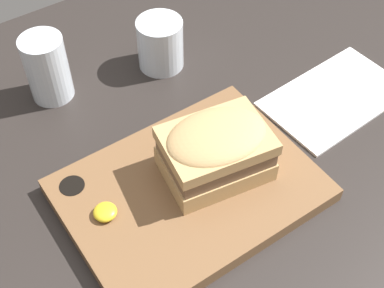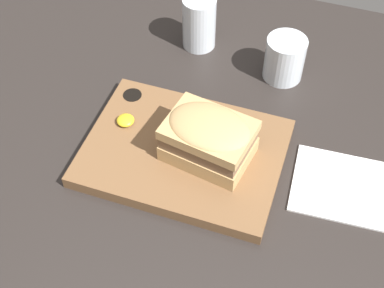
# 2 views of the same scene
# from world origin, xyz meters

# --- Properties ---
(dining_table) EXTENTS (1.79, 1.05, 0.02)m
(dining_table) POSITION_xyz_m (0.00, 0.00, 0.01)
(dining_table) COLOR #282321
(dining_table) RESTS_ON ground
(serving_board) EXTENTS (0.31, 0.23, 0.02)m
(serving_board) POSITION_xyz_m (0.01, 0.03, 0.03)
(serving_board) COLOR brown
(serving_board) RESTS_ON dining_table
(sandwich) EXTENTS (0.14, 0.11, 0.08)m
(sandwich) POSITION_xyz_m (0.05, 0.03, 0.08)
(sandwich) COLOR tan
(sandwich) RESTS_ON serving_board
(mustard_dollop) EXTENTS (0.03, 0.03, 0.01)m
(mustard_dollop) POSITION_xyz_m (-0.10, 0.05, 0.05)
(mustard_dollop) COLOR gold
(mustard_dollop) RESTS_ON serving_board
(water_glass) EXTENTS (0.06, 0.06, 0.10)m
(water_glass) POSITION_xyz_m (-0.06, 0.31, 0.07)
(water_glass) COLOR silver
(water_glass) RESTS_ON dining_table
(wine_glass) EXTENTS (0.07, 0.07, 0.08)m
(wine_glass) POSITION_xyz_m (0.12, 0.27, 0.06)
(wine_glass) COLOR silver
(wine_glass) RESTS_ON dining_table
(napkin) EXTENTS (0.22, 0.14, 0.00)m
(napkin) POSITION_xyz_m (0.30, 0.06, 0.02)
(napkin) COLOR white
(napkin) RESTS_ON dining_table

